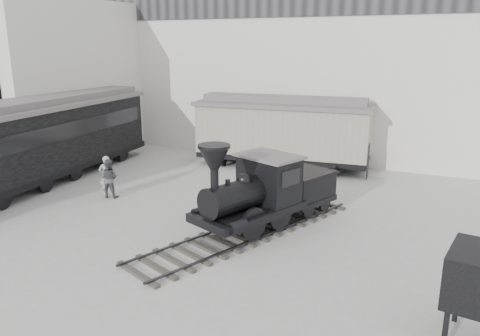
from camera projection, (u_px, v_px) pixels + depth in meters
The scene contains 8 objects.
ground at pixel (168, 255), 15.13m from camera, with size 90.00×90.00×0.00m, color #9E9E9B.
north_wall at pixel (309, 62), 26.80m from camera, with size 34.00×2.51×11.00m.
west_pavilion at pixel (56, 79), 28.59m from camera, with size 7.00×12.11×9.00m.
locomotive at pixel (262, 196), 17.01m from camera, with size 5.45×9.75×3.41m.
boxcar at pixel (283, 130), 25.42m from camera, with size 9.78×3.92×3.90m.
passenger_coach at pixel (46, 139), 22.73m from camera, with size 4.26×14.54×3.84m.
visitor_a at pixel (107, 176), 20.79m from camera, with size 0.67×0.44×1.83m, color #B3B3B3.
visitor_b at pixel (109, 178), 20.58m from camera, with size 0.84×0.66×1.74m, color #4A4B4E.
Camera 1 is at (7.98, -11.59, 6.65)m, focal length 35.00 mm.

